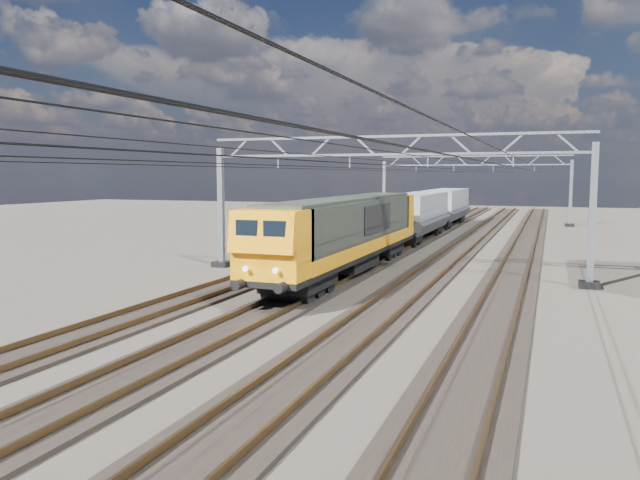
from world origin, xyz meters
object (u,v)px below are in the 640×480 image
(catenary_gantry_mid, at_px, (387,199))
(hopper_wagon_mid, at_px, (446,204))
(locomotive, at_px, (347,230))
(hopper_wagon_lead, at_px, (417,212))
(catenary_gantry_far, at_px, (473,187))

(catenary_gantry_mid, bearing_deg, hopper_wagon_mid, 93.63)
(catenary_gantry_mid, relative_size, locomotive, 0.94)
(catenary_gantry_mid, bearing_deg, hopper_wagon_lead, 96.57)
(catenary_gantry_far, xyz_separation_m, hopper_wagon_lead, (-2.00, -18.64, -1.67))
(hopper_wagon_lead, bearing_deg, catenary_gantry_mid, -83.43)
(locomotive, relative_size, hopper_wagon_lead, 1.62)
(catenary_gantry_mid, height_order, locomotive, catenary_gantry_mid)
(catenary_gantry_mid, height_order, hopper_wagon_lead, catenary_gantry_mid)
(catenary_gantry_mid, xyz_separation_m, locomotive, (-2.00, -0.33, -1.58))
(catenary_gantry_far, xyz_separation_m, locomotive, (-2.00, -36.33, -1.58))
(locomotive, bearing_deg, catenary_gantry_far, 86.85)
(hopper_wagon_mid, bearing_deg, catenary_gantry_mid, -86.37)
(locomotive, xyz_separation_m, hopper_wagon_lead, (-0.00, 17.70, -0.09))
(catenary_gantry_mid, relative_size, catenary_gantry_far, 1.00)
(catenary_gantry_far, relative_size, hopper_wagon_lead, 1.53)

